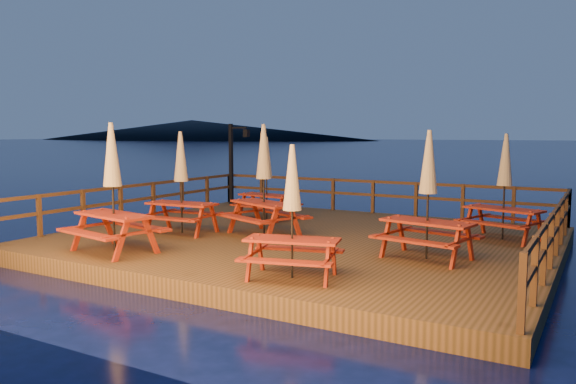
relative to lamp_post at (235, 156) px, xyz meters
The scene contains 13 objects.
ground 7.39m from the lamp_post, 40.16° to the right, with size 500.00×500.00×0.00m, color black.
deck 7.33m from the lamp_post, 40.16° to the right, with size 12.00×10.00×0.40m, color #412F15.
deck_piles 7.48m from the lamp_post, 40.16° to the right, with size 11.44×9.44×1.40m.
railing 6.15m from the lamp_post, 27.22° to the right, with size 11.80×9.75×1.10m.
lamp_post is the anchor object (origin of this frame).
headland_left 241.46m from the lamp_post, 129.82° to the left, with size 180.00×84.00×9.00m, color black.
picnic_table_0 10.52m from the lamp_post, 32.25° to the right, with size 2.15×1.88×2.72m.
picnic_table_1 3.95m from the lamp_post, 40.29° to the right, with size 1.91×1.64×2.53m.
picnic_table_2 6.64m from the lamp_post, 48.29° to the right, with size 2.48×2.29×2.88m.
picnic_table_3 11.07m from the lamp_post, 49.41° to the right, with size 2.01×1.80×2.45m.
picnic_table_4 6.23m from the lamp_post, 67.89° to the right, with size 2.01×1.70×2.69m.
picnic_table_5 10.25m from the lamp_post, 14.18° to the right, with size 2.23×2.02×2.64m.
picnic_table_6 8.80m from the lamp_post, 72.59° to the right, with size 2.29×2.00×2.88m.
Camera 1 is at (6.75, -12.64, 3.05)m, focal length 35.00 mm.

